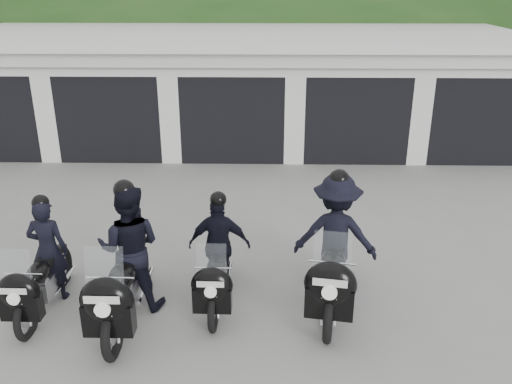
{
  "coord_description": "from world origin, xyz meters",
  "views": [
    {
      "loc": [
        0.87,
        -7.66,
        4.47
      ],
      "look_at": [
        0.69,
        0.87,
        1.05
      ],
      "focal_mm": 38.0,
      "sensor_mm": 36.0,
      "label": 1
    }
  ],
  "objects_px": {
    "police_bike_a": "(42,266)",
    "police_bike_c": "(218,255)",
    "police_bike_b": "(127,260)",
    "police_bike_d": "(335,246)"
  },
  "relations": [
    {
      "from": "police_bike_b",
      "to": "police_bike_d",
      "type": "distance_m",
      "value": 2.93
    },
    {
      "from": "police_bike_a",
      "to": "police_bike_d",
      "type": "xyz_separation_m",
      "value": [
        4.14,
        0.31,
        0.19
      ]
    },
    {
      "from": "police_bike_d",
      "to": "police_bike_b",
      "type": "bearing_deg",
      "value": -161.92
    },
    {
      "from": "police_bike_c",
      "to": "police_bike_a",
      "type": "bearing_deg",
      "value": -171.33
    },
    {
      "from": "police_bike_a",
      "to": "police_bike_c",
      "type": "distance_m",
      "value": 2.49
    },
    {
      "from": "police_bike_b",
      "to": "police_bike_c",
      "type": "height_order",
      "value": "police_bike_b"
    },
    {
      "from": "police_bike_a",
      "to": "police_bike_c",
      "type": "bearing_deg",
      "value": 8.19
    },
    {
      "from": "police_bike_b",
      "to": "police_bike_d",
      "type": "relative_size",
      "value": 0.99
    },
    {
      "from": "police_bike_c",
      "to": "police_bike_d",
      "type": "distance_m",
      "value": 1.68
    },
    {
      "from": "police_bike_a",
      "to": "police_bike_c",
      "type": "xyz_separation_m",
      "value": [
        2.46,
        0.32,
        0.04
      ]
    }
  ]
}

